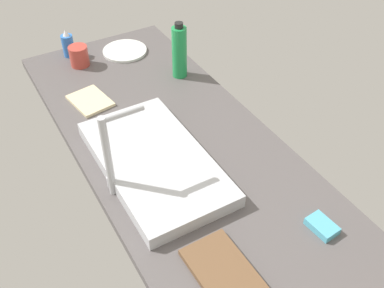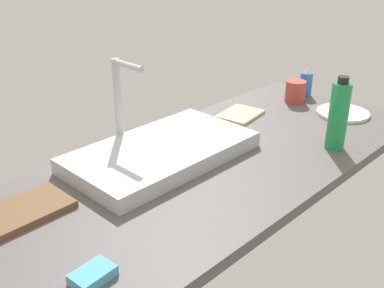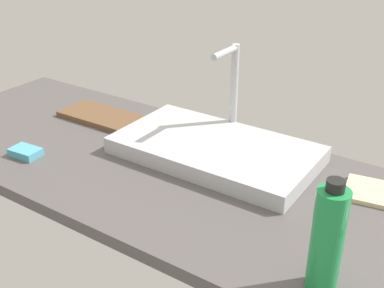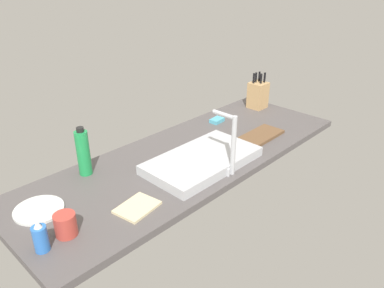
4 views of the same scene
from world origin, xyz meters
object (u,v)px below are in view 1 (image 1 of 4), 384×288
at_px(faucet, 112,151).
at_px(dinner_plate, 125,51).
at_px(dish_towel, 90,101).
at_px(dish_sponge, 322,226).
at_px(coffee_mug, 79,56).
at_px(water_bottle, 179,52).
at_px(soap_bottle, 68,45).
at_px(sink_basin, 155,162).
at_px(cutting_board, 229,280).

distance_m(faucet, dinner_plate, 0.90).
height_order(faucet, dish_towel, faucet).
bearing_deg(dish_sponge, faucet, 46.34).
height_order(dinner_plate, coffee_mug, coffee_mug).
distance_m(water_bottle, dinner_plate, 0.35).
bearing_deg(faucet, dish_towel, -10.54).
bearing_deg(dinner_plate, dish_sponge, -175.98).
height_order(faucet, soap_bottle, faucet).
distance_m(sink_basin, dish_towel, 0.47).
distance_m(faucet, coffee_mug, 0.82).
bearing_deg(sink_basin, faucet, 103.99).
relative_size(dinner_plate, coffee_mug, 2.24).
xyz_separation_m(sink_basin, coffee_mug, (0.75, -0.00, 0.02)).
height_order(water_bottle, dish_towel, water_bottle).
bearing_deg(sink_basin, water_bottle, -37.30).
bearing_deg(coffee_mug, sink_basin, 179.64).
relative_size(soap_bottle, dish_sponge, 1.43).
relative_size(dish_towel, coffee_mug, 1.90).
height_order(dinner_plate, dish_towel, same).
bearing_deg(water_bottle, soap_bottle, 41.86).
xyz_separation_m(dish_towel, dish_sponge, (-0.94, -0.37, 0.01)).
xyz_separation_m(water_bottle, dinner_plate, (0.30, 0.13, -0.11)).
bearing_deg(soap_bottle, water_bottle, -138.14).
relative_size(cutting_board, coffee_mug, 3.17).
bearing_deg(dish_sponge, soap_bottle, 13.44).
bearing_deg(faucet, soap_bottle, -8.95).
distance_m(faucet, soap_bottle, 0.91).
distance_m(cutting_board, coffee_mug, 1.24).
bearing_deg(cutting_board, faucet, 15.90).
relative_size(sink_basin, coffee_mug, 6.49).
bearing_deg(water_bottle, dish_sponge, 177.57).
height_order(faucet, coffee_mug, faucet).
xyz_separation_m(cutting_board, water_bottle, (0.94, -0.37, 0.11)).
bearing_deg(soap_bottle, dish_towel, 173.10).
height_order(sink_basin, dinner_plate, sink_basin).
bearing_deg(faucet, dinner_plate, -25.07).
bearing_deg(soap_bottle, sink_basin, -179.36).
bearing_deg(cutting_board, coffee_mug, -1.29).
bearing_deg(coffee_mug, dish_sponge, -166.11).
xyz_separation_m(dinner_plate, dish_towel, (-0.29, 0.28, 0.00)).
distance_m(soap_bottle, dish_sponge, 1.37).
height_order(water_bottle, dish_sponge, water_bottle).
relative_size(cutting_board, dish_towel, 1.67).
bearing_deg(faucet, dish_sponge, -133.66).
xyz_separation_m(sink_basin, dish_sponge, (-0.48, -0.31, -0.01)).
height_order(cutting_board, dinner_plate, cutting_board).
bearing_deg(soap_bottle, dinner_plate, -112.89).
height_order(cutting_board, dish_towel, cutting_board).
relative_size(sink_basin, soap_bottle, 4.57).
distance_m(sink_basin, cutting_board, 0.49).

